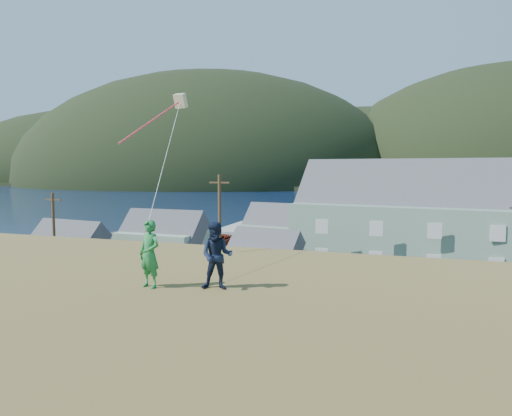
% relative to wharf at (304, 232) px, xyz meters
% --- Properties ---
extents(ground, '(900.00, 900.00, 0.00)m').
position_rel_wharf_xyz_m(ground, '(6.00, -40.00, -0.45)').
color(ground, '#0A1638').
rests_on(ground, ground).
extents(grass_strip, '(110.00, 8.00, 0.10)m').
position_rel_wharf_xyz_m(grass_strip, '(6.00, -42.00, -0.40)').
color(grass_strip, '#4C3D19').
rests_on(grass_strip, ground).
extents(waterfront_lot, '(72.00, 36.00, 0.12)m').
position_rel_wharf_xyz_m(waterfront_lot, '(6.00, -23.00, -0.39)').
color(waterfront_lot, '#28282B').
rests_on(waterfront_lot, ground).
extents(wharf, '(26.00, 14.00, 0.90)m').
position_rel_wharf_xyz_m(wharf, '(0.00, 0.00, 0.00)').
color(wharf, gray).
rests_on(wharf, ground).
extents(far_shore, '(900.00, 320.00, 2.00)m').
position_rel_wharf_xyz_m(far_shore, '(6.00, 290.00, 0.55)').
color(far_shore, black).
rests_on(far_shore, ground).
extents(far_hills, '(760.00, 265.00, 143.00)m').
position_rel_wharf_xyz_m(far_hills, '(41.59, 239.38, 1.55)').
color(far_hills, black).
rests_on(far_hills, ground).
extents(lodge, '(40.34, 16.42, 13.78)m').
position_rel_wharf_xyz_m(lodge, '(23.49, -21.58, 4.83)').
color(lodge, slate).
rests_on(lodge, waterfront_lot).
extents(shed_teal, '(8.74, 6.67, 6.33)m').
position_rel_wharf_xyz_m(shed_teal, '(-17.04, -33.30, 1.92)').
color(shed_teal, '#296057').
rests_on(shed_teal, waterfront_lot).
extents(shed_palegreen_near, '(9.76, 6.39, 6.91)m').
position_rel_wharf_xyz_m(shed_palegreen_near, '(-10.88, -25.05, 2.16)').
color(shed_palegreen_near, gray).
rests_on(shed_palegreen_near, waterfront_lot).
extents(shed_white, '(7.81, 6.00, 5.55)m').
position_rel_wharf_xyz_m(shed_white, '(2.29, -29.02, 1.70)').
color(shed_white, white).
rests_on(shed_white, waterfront_lot).
extents(shed_palegreen_far, '(11.76, 7.86, 7.35)m').
position_rel_wharf_xyz_m(shed_palegreen_far, '(1.34, -16.14, 2.36)').
color(shed_palegreen_far, gray).
rests_on(shed_palegreen_far, waterfront_lot).
extents(utility_poles, '(35.76, 0.24, 9.84)m').
position_rel_wharf_xyz_m(utility_poles, '(3.41, -38.50, 4.12)').
color(utility_poles, '#47331E').
rests_on(utility_poles, waterfront_lot).
extents(parked_cars, '(24.14, 12.82, 1.57)m').
position_rel_wharf_xyz_m(parked_cars, '(-6.46, -19.12, 0.40)').
color(parked_cars, slate).
rests_on(parked_cars, waterfront_lot).
extents(kite_flyer_green, '(0.76, 0.59, 1.84)m').
position_rel_wharf_xyz_m(kite_flyer_green, '(8.39, -59.26, 7.67)').
color(kite_flyer_green, '#227E3B').
rests_on(kite_flyer_green, hillside).
extents(kite_flyer_navy, '(1.00, 0.85, 1.81)m').
position_rel_wharf_xyz_m(kite_flyer_navy, '(10.19, -58.86, 7.65)').
color(kite_flyer_navy, '#131C34').
rests_on(kite_flyer_navy, hillside).
extents(kite_rig, '(1.68, 3.20, 7.48)m').
position_rel_wharf_xyz_m(kite_rig, '(6.25, -53.61, 12.46)').
color(kite_rig, beige).
rests_on(kite_rig, ground).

